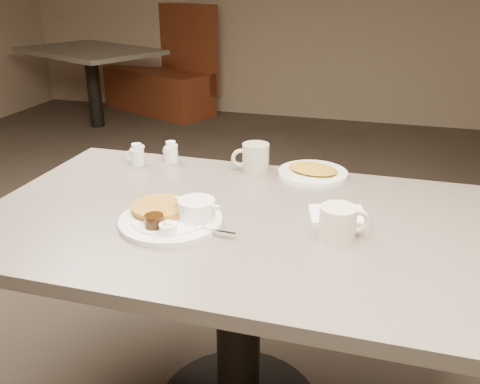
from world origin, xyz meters
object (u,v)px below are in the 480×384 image
(main_plate, at_px, (174,215))
(creamer_left, at_px, (137,155))
(coffee_mug_far, at_px, (255,158))
(coffee_mug_near, at_px, (339,222))
(hash_plate, at_px, (313,172))
(booth_back_left, at_px, (155,74))
(creamer_right, at_px, (171,153))
(diner_table, at_px, (238,268))

(main_plate, relative_size, creamer_left, 4.68)
(main_plate, xyz_separation_m, coffee_mug_far, (0.11, 0.46, 0.03))
(coffee_mug_near, relative_size, coffee_mug_far, 1.02)
(creamer_left, height_order, hash_plate, creamer_left)
(booth_back_left, bearing_deg, creamer_left, -65.90)
(creamer_left, distance_m, hash_plate, 0.64)
(main_plate, bearing_deg, coffee_mug_near, 4.29)
(coffee_mug_far, distance_m, hash_plate, 0.21)
(creamer_left, relative_size, creamer_right, 1.00)
(coffee_mug_near, distance_m, booth_back_left, 4.51)
(coffee_mug_near, xyz_separation_m, creamer_left, (-0.77, 0.37, -0.01))
(creamer_left, bearing_deg, coffee_mug_near, -25.69)
(main_plate, distance_m, creamer_right, 0.51)
(booth_back_left, bearing_deg, coffee_mug_far, -59.89)
(coffee_mug_near, xyz_separation_m, hash_plate, (-0.13, 0.44, -0.03))
(hash_plate, bearing_deg, booth_back_left, 122.72)
(creamer_right, relative_size, booth_back_left, 0.04)
(creamer_left, bearing_deg, diner_table, -33.82)
(diner_table, bearing_deg, main_plate, -152.91)
(main_plate, distance_m, coffee_mug_near, 0.46)
(creamer_left, xyz_separation_m, hash_plate, (0.63, 0.07, -0.02))
(hash_plate, bearing_deg, coffee_mug_near, -73.01)
(booth_back_left, bearing_deg, main_plate, -64.27)
(hash_plate, height_order, booth_back_left, booth_back_left)
(main_plate, distance_m, creamer_left, 0.51)
(diner_table, height_order, creamer_right, creamer_right)
(booth_back_left, bearing_deg, hash_plate, -57.28)
(main_plate, height_order, creamer_right, creamer_right)
(coffee_mug_far, distance_m, creamer_right, 0.32)
(coffee_mug_far, xyz_separation_m, creamer_left, (-0.43, -0.06, -0.01))
(creamer_left, xyz_separation_m, booth_back_left, (-1.56, 3.48, -0.38))
(diner_table, xyz_separation_m, creamer_left, (-0.48, 0.32, 0.21))
(hash_plate, bearing_deg, main_plate, -124.02)
(diner_table, height_order, coffee_mug_far, coffee_mug_far)
(main_plate, bearing_deg, booth_back_left, 115.73)
(diner_table, bearing_deg, creamer_right, 134.13)
(creamer_right, xyz_separation_m, hash_plate, (0.53, 0.01, -0.02))
(coffee_mug_far, bearing_deg, creamer_left, -172.60)
(hash_plate, distance_m, booth_back_left, 4.07)
(creamer_left, relative_size, hash_plate, 0.26)
(coffee_mug_near, relative_size, creamer_right, 1.85)
(creamer_right, bearing_deg, creamer_left, -150.42)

